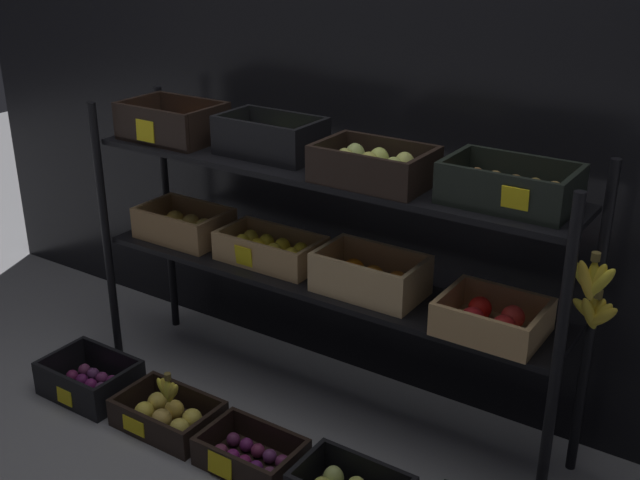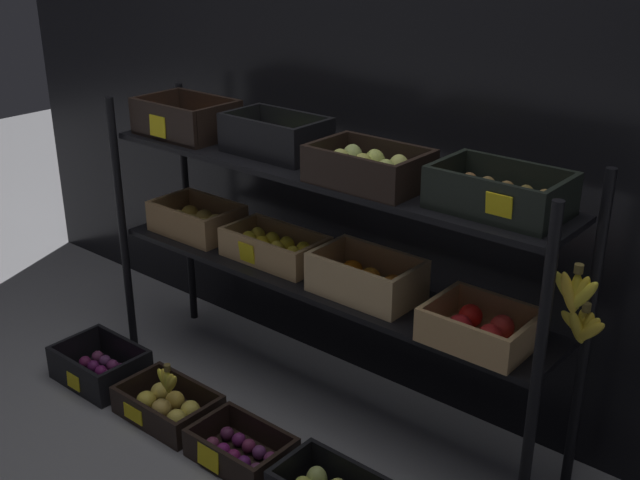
% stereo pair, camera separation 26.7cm
% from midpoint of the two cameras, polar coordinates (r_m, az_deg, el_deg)
% --- Properties ---
extents(ground_plane, '(10.00, 10.00, 0.00)m').
position_cam_midpoint_polar(ground_plane, '(2.99, -2.61, -11.97)').
color(ground_plane, gray).
extents(storefront_wall, '(4.17, 0.12, 2.29)m').
position_cam_midpoint_polar(storefront_wall, '(2.82, 1.47, 11.31)').
color(storefront_wall, black).
rests_on(storefront_wall, ground_plane).
extents(display_rack, '(1.89, 0.37, 1.06)m').
position_cam_midpoint_polar(display_rack, '(2.64, -2.85, 1.44)').
color(display_rack, black).
rests_on(display_rack, ground_plane).
extents(crate_ground_plum, '(0.34, 0.26, 0.14)m').
position_cam_midpoint_polar(crate_ground_plum, '(3.20, -18.63, -9.79)').
color(crate_ground_plum, black).
rests_on(crate_ground_plum, ground_plane).
extents(crate_ground_apple_gold, '(0.37, 0.24, 0.11)m').
position_cam_midpoint_polar(crate_ground_apple_gold, '(2.94, -13.57, -12.35)').
color(crate_ground_apple_gold, black).
rests_on(crate_ground_apple_gold, ground_plane).
extents(crate_ground_center_plum, '(0.34, 0.23, 0.10)m').
position_cam_midpoint_polar(crate_ground_center_plum, '(2.71, -7.94, -15.30)').
color(crate_ground_center_plum, black).
rests_on(crate_ground_center_plum, ground_plane).
extents(banana_bunch_loose, '(0.12, 0.03, 0.12)m').
position_cam_midpoint_polar(banana_bunch_loose, '(2.86, -13.60, -10.62)').
color(banana_bunch_loose, brown).
rests_on(banana_bunch_loose, crate_ground_apple_gold).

